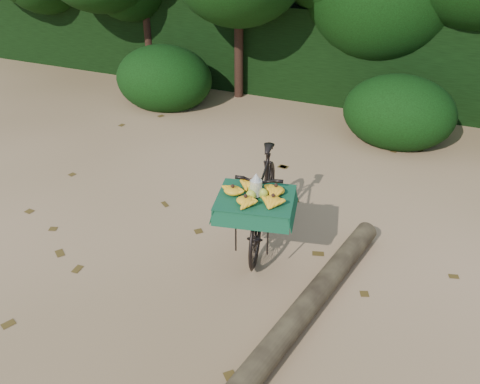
% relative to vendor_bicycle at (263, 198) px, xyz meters
% --- Properties ---
extents(ground, '(80.00, 80.00, 0.00)m').
position_rel_vendor_bicycle_xyz_m(ground, '(-0.41, -0.76, -0.57)').
color(ground, tan).
rests_on(ground, ground).
extents(vendor_bicycle, '(1.03, 1.96, 1.12)m').
position_rel_vendor_bicycle_xyz_m(vendor_bicycle, '(0.00, 0.00, 0.00)').
color(vendor_bicycle, black).
rests_on(vendor_bicycle, ground).
extents(fallen_log, '(0.90, 3.35, 0.24)m').
position_rel_vendor_bicycle_xyz_m(fallen_log, '(0.86, -1.18, -0.45)').
color(fallen_log, brown).
rests_on(fallen_log, ground).
extents(hedge_backdrop, '(26.00, 1.80, 1.80)m').
position_rel_vendor_bicycle_xyz_m(hedge_backdrop, '(-0.41, 5.54, 0.33)').
color(hedge_backdrop, black).
rests_on(hedge_backdrop, ground).
extents(bush_clumps, '(8.80, 1.70, 0.90)m').
position_rel_vendor_bicycle_xyz_m(bush_clumps, '(0.09, 3.54, -0.12)').
color(bush_clumps, black).
rests_on(bush_clumps, ground).
extents(leaf_litter, '(7.00, 7.30, 0.01)m').
position_rel_vendor_bicycle_xyz_m(leaf_litter, '(-0.41, -0.11, -0.57)').
color(leaf_litter, '#473413').
rests_on(leaf_litter, ground).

